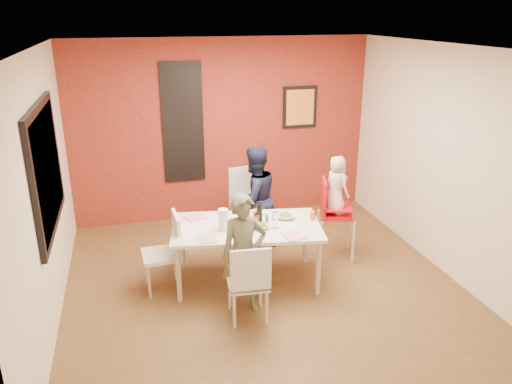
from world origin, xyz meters
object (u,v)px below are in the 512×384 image
object	(u,v)px
child_near	(244,254)
chair_left	(168,248)
high_chair	(333,211)
paper_towel_roll	(223,219)
wine_bottle	(259,214)
dining_table	(247,231)
toddler	(337,185)
child_far	(254,198)
chair_near	(249,280)
chair_far	(249,201)

from	to	relation	value
child_near	chair_left	bearing A→B (deg)	138.06
high_chair	paper_towel_roll	xyz separation A→B (m)	(-1.49, -0.36, 0.20)
wine_bottle	dining_table	bearing A→B (deg)	176.37
chair_left	toddler	world-z (taller)	toddler
child_near	wine_bottle	bearing A→B (deg)	61.18
child_near	child_far	xyz separation A→B (m)	(0.49, 1.43, 0.05)
dining_table	paper_towel_roll	distance (m)	0.34
child_far	chair_near	bearing A→B (deg)	52.29
chair_left	paper_towel_roll	distance (m)	0.71
dining_table	child_far	bearing A→B (deg)	69.63
wine_bottle	paper_towel_roll	distance (m)	0.43
chair_near	child_near	size ratio (longest dim) A/B	0.67
dining_table	child_near	bearing A→B (deg)	-106.37
chair_near	chair_left	distance (m)	1.16
chair_left	child_near	distance (m)	1.00
chair_far	dining_table	bearing A→B (deg)	-112.58
chair_near	chair_left	world-z (taller)	chair_left
chair_left	paper_towel_roll	size ratio (longest dim) A/B	3.64
child_near	toddler	size ratio (longest dim) A/B	1.77
dining_table	child_near	distance (m)	0.62
chair_far	child_far	distance (m)	0.28
chair_near	paper_towel_roll	size ratio (longest dim) A/B	3.55
toddler	wine_bottle	distance (m)	1.14
high_chair	child_near	size ratio (longest dim) A/B	0.80
chair_far	child_near	size ratio (longest dim) A/B	0.79
chair_left	toddler	size ratio (longest dim) A/B	1.21
chair_near	chair_far	bearing A→B (deg)	-99.90
toddler	child_near	bearing A→B (deg)	102.42
chair_left	high_chair	world-z (taller)	high_chair
child_near	wine_bottle	distance (m)	0.69
chair_left	wine_bottle	world-z (taller)	wine_bottle
child_far	wine_bottle	distance (m)	0.87
high_chair	toddler	xyz separation A→B (m)	(0.03, -0.01, 0.36)
child_far	toddler	distance (m)	1.11
child_far	dining_table	bearing A→B (deg)	48.30
dining_table	toddler	distance (m)	1.32
dining_table	wine_bottle	bearing A→B (deg)	-3.63
chair_left	high_chair	size ratio (longest dim) A/B	0.86
child_near	paper_towel_roll	distance (m)	0.59
child_near	chair_near	bearing A→B (deg)	-91.05
chair_far	child_near	distance (m)	1.75
chair_near	child_near	world-z (taller)	child_near
toddler	wine_bottle	bearing A→B (deg)	86.08
chair_near	chair_left	bearing A→B (deg)	-47.11
high_chair	child_far	xyz separation A→B (m)	(-0.90, 0.51, 0.07)
high_chair	chair_near	bearing A→B (deg)	146.44
paper_towel_roll	wine_bottle	bearing A→B (deg)	4.26
chair_far	child_near	xyz separation A→B (m)	(-0.47, -1.68, 0.08)
wine_bottle	high_chair	bearing A→B (deg)	17.33
chair_near	child_far	bearing A→B (deg)	-102.28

